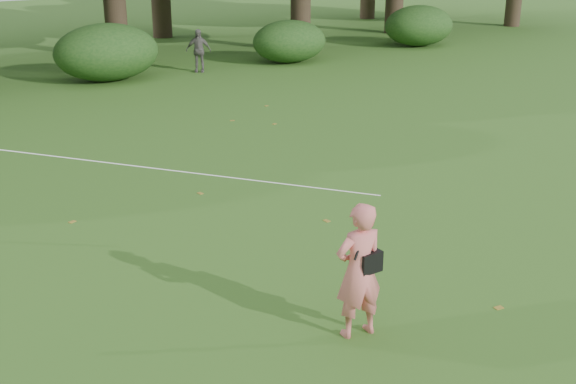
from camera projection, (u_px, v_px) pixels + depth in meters
ground at (422, 346)px, 8.69m from camera, size 100.00×100.00×0.00m
man_kite_flyer at (359, 271)px, 8.66m from camera, size 0.68×0.50×1.73m
bystander_right at (198, 51)px, 25.36m from camera, size 0.93×0.81×1.50m
crossbody_bag at (368, 261)px, 8.66m from camera, size 0.43×0.20×0.70m
fallen_leaves at (255, 202)px, 13.31m from camera, size 9.95×11.73×0.01m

